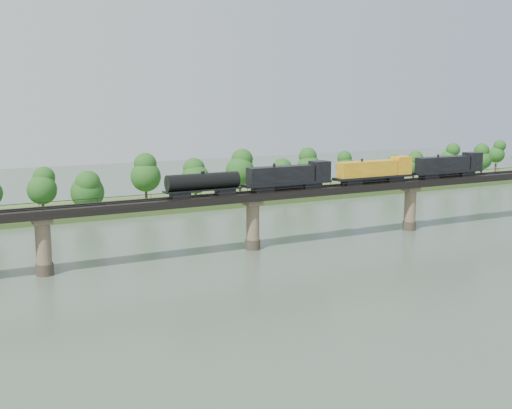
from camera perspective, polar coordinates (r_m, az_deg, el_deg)
name	(u,v)px	position (r m, az deg, el deg)	size (l,w,h in m)	color
ground	(339,289)	(103.34, 7.38, -7.49)	(400.00, 400.00, 0.00)	#3A4A3A
far_bank	(162,204)	(177.75, -8.38, 0.07)	(300.00, 24.00, 1.60)	#375421
bridge	(253,222)	(126.98, -0.29, -1.60)	(236.00, 30.00, 11.50)	#473A2D
bridge_superstructure	(253,191)	(125.88, -0.29, 1.23)	(220.00, 4.90, 0.75)	black
far_treeline	(137,178)	(169.87, -10.57, 2.29)	(289.06, 17.54, 13.60)	#382619
freight_train	(347,173)	(137.08, 8.06, 2.81)	(78.70, 3.07, 5.42)	black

